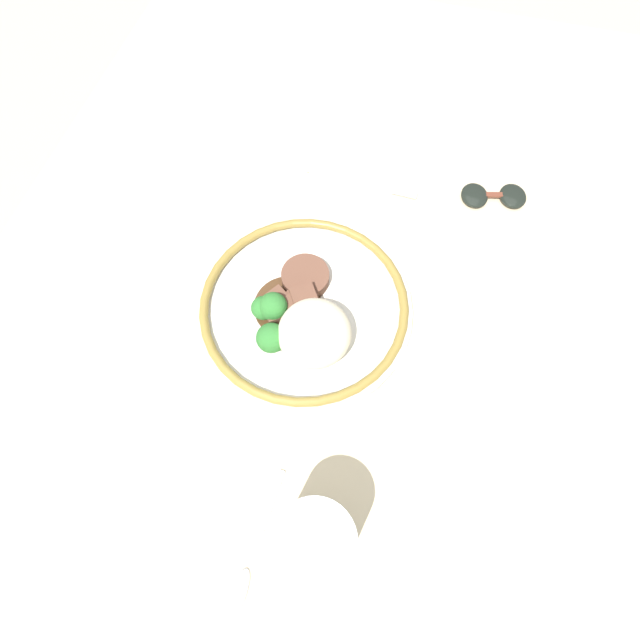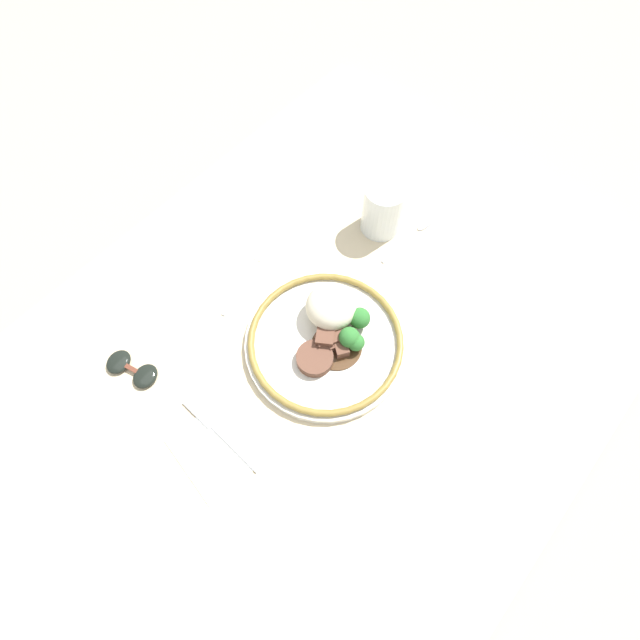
# 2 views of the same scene
# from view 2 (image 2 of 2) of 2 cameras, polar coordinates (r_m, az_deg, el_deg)

# --- Properties ---
(ground_plane) EXTENTS (8.00, 8.00, 0.00)m
(ground_plane) POSITION_cam_2_polar(r_m,az_deg,el_deg) (0.91, -1.43, -5.96)
(ground_plane) COLOR tan
(dining_table) EXTENTS (1.30, 0.92, 0.04)m
(dining_table) POSITION_cam_2_polar(r_m,az_deg,el_deg) (0.89, -1.45, -5.56)
(dining_table) COLOR beige
(dining_table) RESTS_ON ground
(napkin) EXTENTS (0.17, 0.15, 0.00)m
(napkin) POSITION_cam_2_polar(r_m,az_deg,el_deg) (0.85, -10.69, -13.53)
(napkin) COLOR silver
(napkin) RESTS_ON dining_table
(plate) EXTENTS (0.28, 0.28, 0.08)m
(plate) POSITION_cam_2_polar(r_m,az_deg,el_deg) (0.87, 0.77, -1.70)
(plate) COLOR silver
(plate) RESTS_ON dining_table
(juice_glass) EXTENTS (0.08, 0.08, 0.11)m
(juice_glass) POSITION_cam_2_polar(r_m,az_deg,el_deg) (0.99, 7.15, 12.30)
(juice_glass) COLOR yellow
(juice_glass) RESTS_ON dining_table
(fork) EXTENTS (0.02, 0.17, 0.00)m
(fork) POSITION_cam_2_polar(r_m,az_deg,el_deg) (0.86, -12.07, -11.91)
(fork) COLOR #ADADB2
(fork) RESTS_ON napkin
(knife) EXTENTS (0.23, 0.07, 0.00)m
(knife) POSITION_cam_2_polar(r_m,az_deg,el_deg) (0.98, -7.40, 6.48)
(knife) COLOR #ADADB2
(knife) RESTS_ON dining_table
(spoon) EXTENTS (0.16, 0.02, 0.01)m
(spoon) POSITION_cam_2_polar(r_m,az_deg,el_deg) (1.04, 11.36, 10.23)
(spoon) COLOR #ADADB2
(spoon) RESTS_ON dining_table
(sunglasses) EXTENTS (0.07, 0.10, 0.01)m
(sunglasses) POSITION_cam_2_polar(r_m,az_deg,el_deg) (0.92, -20.71, -5.26)
(sunglasses) COLOR black
(sunglasses) RESTS_ON dining_table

